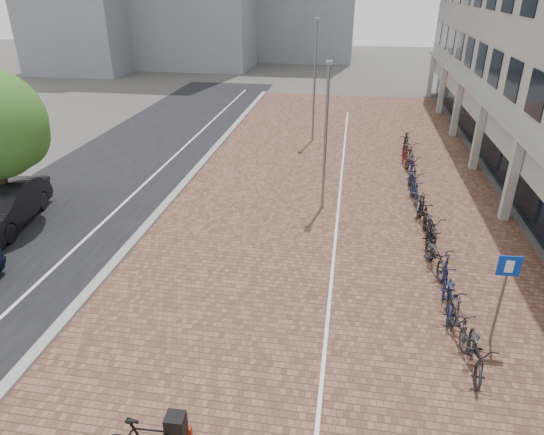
% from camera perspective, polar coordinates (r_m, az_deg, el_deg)
% --- Properties ---
extents(ground, '(140.00, 140.00, 0.00)m').
position_cam_1_polar(ground, '(12.53, -4.67, -17.45)').
color(ground, '#474442').
rests_on(ground, ground).
extents(plaza_brick, '(14.50, 42.00, 0.04)m').
position_cam_1_polar(plaza_brick, '(22.50, 7.54, 3.28)').
color(plaza_brick, brown).
rests_on(plaza_brick, ground).
extents(street_asphalt, '(8.00, 50.00, 0.03)m').
position_cam_1_polar(street_asphalt, '(25.24, -18.33, 4.68)').
color(street_asphalt, black).
rests_on(street_asphalt, ground).
extents(curb, '(0.35, 42.00, 0.14)m').
position_cam_1_polar(curb, '(23.70, -9.89, 4.46)').
color(curb, gray).
rests_on(curb, ground).
extents(lane_line, '(0.12, 44.00, 0.00)m').
position_cam_1_polar(lane_line, '(24.39, -14.13, 4.55)').
color(lane_line, white).
rests_on(lane_line, street_asphalt).
extents(parking_line, '(0.10, 30.00, 0.00)m').
position_cam_1_polar(parking_line, '(22.49, 8.05, 3.30)').
color(parking_line, white).
rests_on(parking_line, plaza_brick).
extents(car_dark, '(2.62, 5.21, 1.64)m').
position_cam_1_polar(car_dark, '(21.32, -29.09, 1.12)').
color(car_dark, black).
rests_on(car_dark, ground).
extents(parking_sign, '(0.55, 0.10, 2.65)m').
position_cam_1_polar(parking_sign, '(13.46, 25.72, -7.22)').
color(parking_sign, slate).
rests_on(parking_sign, ground).
extents(lamp_near, '(0.12, 0.12, 5.95)m').
position_cam_1_polar(lamp_near, '(19.54, 6.32, 9.07)').
color(lamp_near, slate).
rests_on(lamp_near, ground).
extents(lamp_far, '(0.12, 0.12, 6.85)m').
position_cam_1_polar(lamp_far, '(28.86, 5.03, 15.51)').
color(lamp_far, gray).
rests_on(lamp_far, ground).
extents(bike_row, '(1.29, 20.42, 1.05)m').
position_cam_1_polar(bike_row, '(20.88, 17.28, 1.96)').
color(bike_row, black).
rests_on(bike_row, ground).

